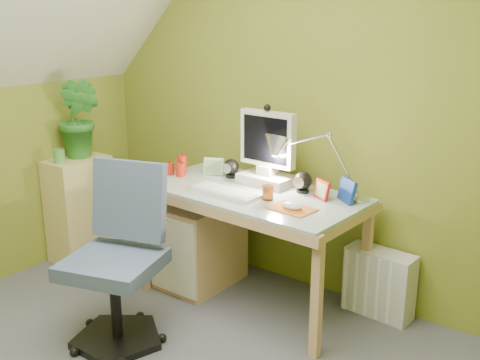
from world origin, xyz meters
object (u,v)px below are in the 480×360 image
Objects in this scene: side_ledge at (80,209)px; radiator at (379,283)px; desk at (250,246)px; monitor at (268,142)px; potted_plant at (80,118)px; task_chair at (113,261)px; desk_lamp at (333,150)px.

side_ledge reaches higher than radiator.
desk is 2.53× the size of monitor.
radiator is at bearing 12.77° from monitor.
potted_plant is 2.32m from radiator.
task_chair reaches higher than desk.
desk_lamp is at bearing 36.18° from task_chair.
side_ledge is (-1.39, -0.39, -0.62)m from monitor.
desk is at bearing 8.58° from side_ledge.
desk_lamp reaches higher than side_ledge.
desk is 1.79× the size of side_ledge.
task_chair is at bearing -107.16° from desk.
side_ledge is at bearing -168.35° from desk.
potted_plant is at bearing -178.14° from desk_lamp.
potted_plant is at bearing -164.26° from monitor.
side_ledge is 1.86× the size of radiator.
monitor is at bearing 171.31° from desk_lamp.
monitor is 1.42m from potted_plant.
desk_lamp is (0.45, 0.00, 0.01)m from monitor.
task_chair is (1.09, -0.62, 0.11)m from side_ledge.
desk_lamp is at bearing 10.55° from potted_plant.
desk is at bearing -166.89° from desk_lamp.
side_ledge is 1.33× the size of potted_plant.
desk is 2.43× the size of desk_lamp.
monitor is at bearing 93.07° from desk.
task_chair is at bearing -32.16° from potted_plant.
side_ledge is (-1.84, -0.39, -0.63)m from desk_lamp.
task_chair is (-0.31, -0.83, 0.12)m from desk.
monitor is 1.32× the size of radiator.
potted_plant is 1.38m from task_chair.
monitor reaches higher than desk.
desk is 1.41m from side_ledge.
desk is 2.37× the size of potted_plant.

